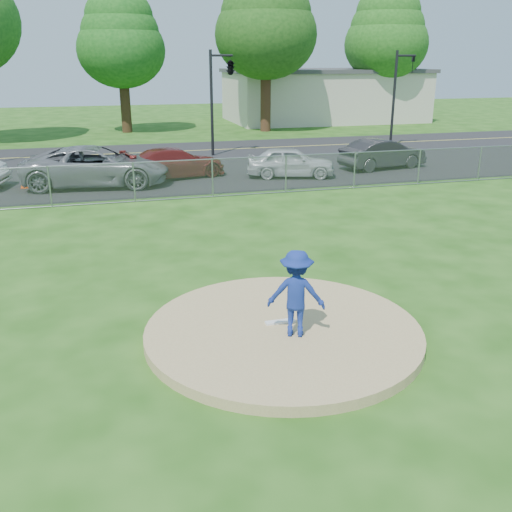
{
  "coord_description": "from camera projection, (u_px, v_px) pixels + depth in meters",
  "views": [
    {
      "loc": [
        -3.19,
        -9.56,
        5.18
      ],
      "look_at": [
        0.0,
        2.0,
        1.0
      ],
      "focal_mm": 40.0,
      "sensor_mm": 36.0,
      "label": 1
    }
  ],
  "objects": [
    {
      "name": "street",
      "position": [
        155.0,
        152.0,
        33.05
      ],
      "size": [
        60.0,
        7.0,
        0.01
      ],
      "primitive_type": "cube",
      "color": "black",
      "rests_on": "ground"
    },
    {
      "name": "traffic_signal_right",
      "position": [
        398.0,
        90.0,
        33.7
      ],
      "size": [
        1.28,
        0.2,
        5.6
      ],
      "color": "black",
      "rests_on": "ground"
    },
    {
      "name": "commercial_building",
      "position": [
        324.0,
        95.0,
        49.1
      ],
      "size": [
        16.4,
        9.4,
        4.3
      ],
      "color": "beige",
      "rests_on": "ground"
    },
    {
      "name": "parked_car_charcoal",
      "position": [
        383.0,
        154.0,
        27.99
      ],
      "size": [
        4.56,
        2.34,
        1.43
      ],
      "primitive_type": "imported",
      "rotation": [
        0.0,
        0.0,
        1.77
      ],
      "color": "black",
      "rests_on": "parking_lot"
    },
    {
      "name": "pitcher",
      "position": [
        296.0,
        293.0,
        10.58
      ],
      "size": [
        1.24,
        0.99,
        1.68
      ],
      "primitive_type": "imported",
      "rotation": [
        0.0,
        0.0,
        2.75
      ],
      "color": "navy",
      "rests_on": "pitchers_mound"
    },
    {
      "name": "parked_car_gray",
      "position": [
        96.0,
        166.0,
        24.08
      ],
      "size": [
        6.33,
        3.52,
        1.68
      ],
      "primitive_type": "imported",
      "rotation": [
        0.0,
        0.0,
        1.44
      ],
      "color": "slate",
      "rests_on": "parking_lot"
    },
    {
      "name": "traffic_signal_center",
      "position": [
        228.0,
        69.0,
        30.71
      ],
      "size": [
        1.42,
        2.48,
        5.6
      ],
      "color": "black",
      "rests_on": "ground"
    },
    {
      "name": "pitchers_mound",
      "position": [
        283.0,
        332.0,
        11.17
      ],
      "size": [
        5.4,
        5.4,
        0.2
      ],
      "primitive_type": "cylinder",
      "color": "tan",
      "rests_on": "ground"
    },
    {
      "name": "tree_center",
      "position": [
        121.0,
        38.0,
        39.78
      ],
      "size": [
        6.16,
        6.16,
        9.84
      ],
      "color": "#321F12",
      "rests_on": "ground"
    },
    {
      "name": "traffic_cone",
      "position": [
        25.0,
        179.0,
        23.85
      ],
      "size": [
        0.38,
        0.38,
        0.74
      ],
      "primitive_type": "cone",
      "color": "#E7440C",
      "rests_on": "parking_lot"
    },
    {
      "name": "parked_car_pearl",
      "position": [
        291.0,
        162.0,
        25.96
      ],
      "size": [
        4.28,
        2.61,
        1.36
      ],
      "primitive_type": "imported",
      "rotation": [
        0.0,
        0.0,
        1.3
      ],
      "color": "silver",
      "rests_on": "parking_lot"
    },
    {
      "name": "tree_right",
      "position": [
        266.0,
        21.0,
        40.08
      ],
      "size": [
        7.28,
        7.28,
        11.63
      ],
      "color": "#3A2115",
      "rests_on": "ground"
    },
    {
      "name": "parking_lot",
      "position": [
        172.0,
        177.0,
        26.22
      ],
      "size": [
        50.0,
        8.0,
        0.01
      ],
      "primitive_type": "cube",
      "color": "black",
      "rests_on": "ground"
    },
    {
      "name": "chain_link_fence",
      "position": [
        187.0,
        180.0,
        21.88
      ],
      "size": [
        40.0,
        0.06,
        1.5
      ],
      "primitive_type": "cube",
      "color": "gray",
      "rests_on": "ground"
    },
    {
      "name": "ground",
      "position": [
        196.0,
        211.0,
        20.31
      ],
      "size": [
        120.0,
        120.0,
        0.0
      ],
      "primitive_type": "plane",
      "color": "#1C4A10",
      "rests_on": "ground"
    },
    {
      "name": "tree_far_right",
      "position": [
        387.0,
        33.0,
        45.77
      ],
      "size": [
        6.72,
        6.72,
        10.74
      ],
      "color": "#352313",
      "rests_on": "ground"
    },
    {
      "name": "pitching_rubber",
      "position": [
        280.0,
        322.0,
        11.31
      ],
      "size": [
        0.6,
        0.15,
        0.04
      ],
      "primitive_type": "cube",
      "color": "white",
      "rests_on": "pitchers_mound"
    },
    {
      "name": "parked_car_darkred",
      "position": [
        175.0,
        163.0,
        25.81
      ],
      "size": [
        4.93,
        2.89,
        1.34
      ],
      "primitive_type": "imported",
      "rotation": [
        0.0,
        0.0,
        1.8
      ],
      "color": "maroon",
      "rests_on": "parking_lot"
    }
  ]
}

